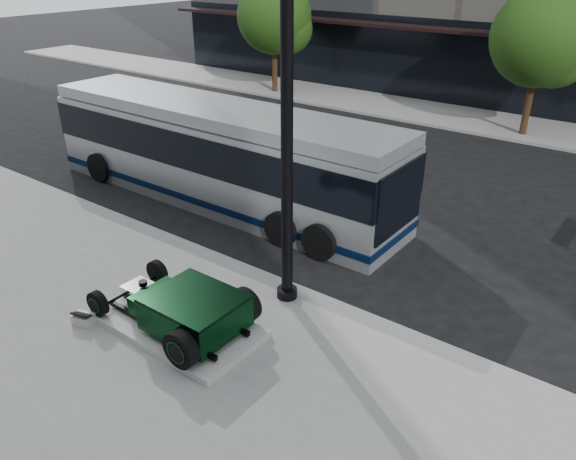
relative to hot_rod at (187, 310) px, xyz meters
The scene contains 8 objects.
ground 4.84m from the hot_rod, 87.42° to the left, with size 120.00×120.00×0.00m, color black.
sidewalk_far 18.80m from the hot_rod, 89.34° to the left, with size 70.00×4.00×0.12m, color gray.
street_trees 18.17m from the hot_rod, 85.64° to the left, with size 29.80×3.80×5.70m.
display_plinth 0.60m from the hot_rod, behind, with size 3.40×1.80×0.15m, color silver.
hot_rod is the anchor object (origin of this frame).
info_plaque 2.27m from the hot_rod, 151.89° to the right, with size 0.47×0.40×0.31m.
lamppost 3.95m from the hot_rod, 71.76° to the left, with size 0.45×0.45×8.11m.
transit_bus 7.07m from the hot_rod, 128.09° to the left, with size 12.12×2.88×2.92m.
Camera 1 is at (6.76, -10.82, 6.95)m, focal length 35.00 mm.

